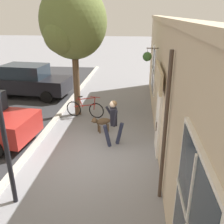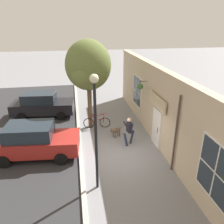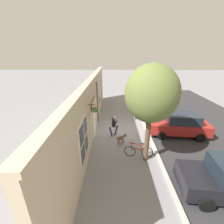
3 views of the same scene
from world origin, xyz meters
name	(u,v)px [view 3 (image 3 of 3)]	position (x,y,z in m)	size (l,w,h in m)	color
ground_plane	(122,130)	(0.00, 0.00, 0.00)	(90.00, 90.00, 0.00)	gray
curb_and_road	(194,131)	(5.85, 0.00, 0.02)	(10.10, 28.00, 0.12)	#B2ADA3
storefront_facade	(92,106)	(-2.34, -0.01, 2.11)	(0.95, 18.00, 4.20)	#C6B293
pedestrian_walking	(114,124)	(-0.70, -0.83, 0.98)	(0.72, 0.55, 1.65)	#282D47
dog_on_leash	(122,137)	(-0.14, -1.80, 0.43)	(0.89, 0.55, 0.66)	brown
street_tree_by_curb	(152,95)	(1.24, -3.44, 3.91)	(2.72, 2.51, 5.50)	brown
leaning_bicycle	(138,151)	(0.81, -3.25, 0.38)	(1.73, 0.31, 1.00)	black
parked_car_mid_block	(179,124)	(4.26, -0.60, 0.88)	(4.44, 2.23, 1.75)	maroon
street_lamp	(138,87)	(1.41, 2.24, 3.12)	(0.32, 0.32, 4.76)	black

